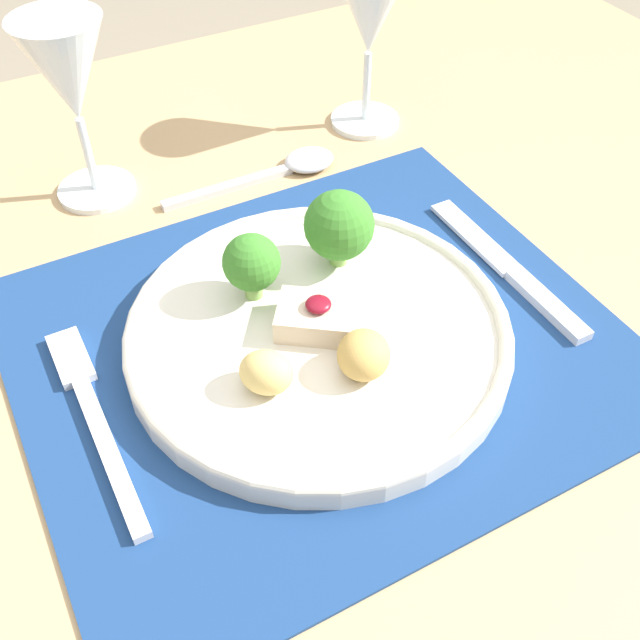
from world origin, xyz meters
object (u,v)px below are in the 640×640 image
(fork, at_px, (91,409))
(knife, at_px, (515,275))
(spoon, at_px, (290,166))
(wine_glass_near, at_px, (370,16))
(dinner_plate, at_px, (319,320))
(wine_glass_far, at_px, (69,79))

(fork, distance_m, knife, 0.35)
(spoon, xyz_separation_m, wine_glass_near, (0.11, 0.04, 0.11))
(dinner_plate, bearing_deg, wine_glass_near, 53.12)
(spoon, xyz_separation_m, wine_glass_far, (-0.18, 0.06, 0.11))
(wine_glass_far, bearing_deg, wine_glass_near, -2.22)
(spoon, relative_size, wine_glass_near, 1.06)
(spoon, height_order, wine_glass_near, wine_glass_near)
(dinner_plate, height_order, knife, dinner_plate)
(dinner_plate, xyz_separation_m, fork, (-0.17, 0.01, -0.01))
(spoon, distance_m, wine_glass_far, 0.21)
(fork, distance_m, wine_glass_far, 0.29)
(fork, relative_size, knife, 1.00)
(knife, bearing_deg, dinner_plate, 173.92)
(spoon, bearing_deg, knife, -71.77)
(dinner_plate, height_order, wine_glass_far, wine_glass_far)
(dinner_plate, xyz_separation_m, wine_glass_far, (-0.10, 0.27, 0.10))
(wine_glass_near, distance_m, wine_glass_far, 0.29)
(fork, relative_size, wine_glass_near, 1.15)
(spoon, relative_size, wine_glass_far, 1.06)
(wine_glass_near, bearing_deg, wine_glass_far, 177.78)
(dinner_plate, distance_m, wine_glass_near, 0.33)
(spoon, bearing_deg, fork, -145.50)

